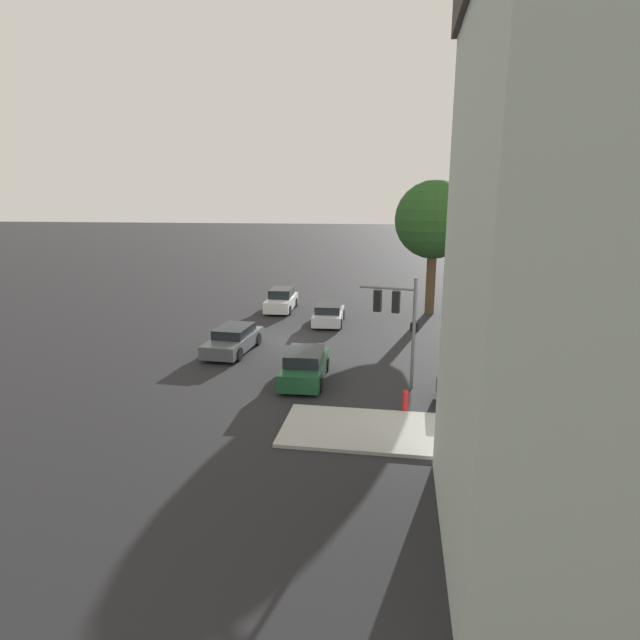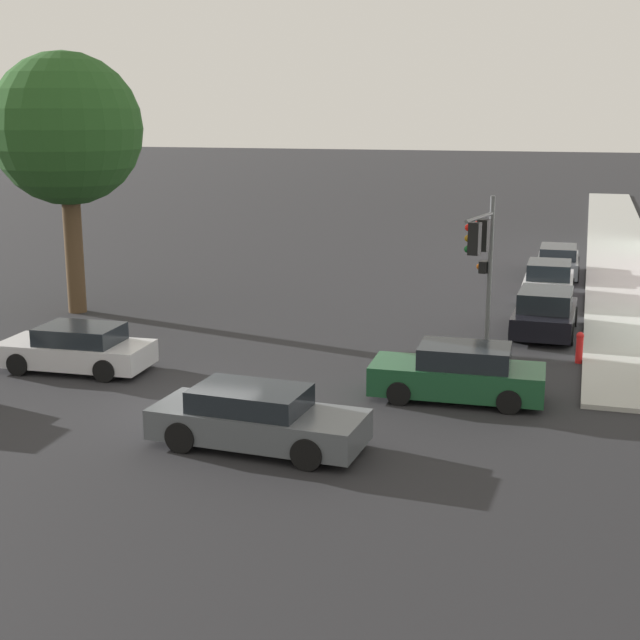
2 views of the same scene
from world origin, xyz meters
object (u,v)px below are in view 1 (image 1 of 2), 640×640
crossing_car_1 (329,314)px  crossing_car_2 (305,366)px  fire_hydrant (405,401)px  street_tree (434,220)px  crossing_car_0 (234,340)px  crossing_car_3 (281,300)px  parked_car_0 (492,389)px  traffic_signal (396,311)px

crossing_car_1 → crossing_car_2: size_ratio=0.98×
crossing_car_2 → crossing_car_1: bearing=0.2°
crossing_car_2 → fire_hydrant: 5.19m
street_tree → crossing_car_0: size_ratio=1.94×
crossing_car_2 → crossing_car_3: 14.72m
crossing_car_1 → fire_hydrant: 14.26m
crossing_car_3 → crossing_car_1: bearing=45.8°
parked_car_0 → fire_hydrant: bearing=-159.4°
crossing_car_0 → crossing_car_1: size_ratio=1.10×
crossing_car_1 → fire_hydrant: (13.44, 4.77, -0.13)m
street_tree → crossing_car_0: bearing=-44.3°
fire_hydrant → parked_car_0: bearing=109.2°
traffic_signal → crossing_car_3: size_ratio=1.03×
street_tree → fire_hydrant: size_ratio=9.90×
traffic_signal → fire_hydrant: 4.00m
crossing_car_1 → parked_car_0: 14.69m
crossing_car_2 → fire_hydrant: crossing_car_2 is taller
traffic_signal → crossing_car_3: bearing=41.5°
crossing_car_2 → fire_hydrant: bearing=-125.7°
crossing_car_2 → parked_car_0: parked_car_0 is taller
street_tree → crossing_car_1: (4.04, -6.58, -5.81)m
traffic_signal → parked_car_0: (1.72, 3.73, -2.56)m
crossing_car_3 → street_tree: bearing=90.4°
fire_hydrant → crossing_car_0: bearing=-126.7°
street_tree → crossing_car_2: size_ratio=2.09×
street_tree → crossing_car_2: bearing=-22.8°
crossing_car_3 → parked_car_0: size_ratio=1.08×
parked_car_0 → crossing_car_3: bearing=128.5°
crossing_car_3 → fire_hydrant: size_ratio=4.96×
traffic_signal → crossing_car_2: (-0.01, -3.87, -2.59)m
street_tree → fire_hydrant: street_tree is taller
traffic_signal → crossing_car_3: (-14.06, -8.25, -2.52)m
crossing_car_0 → crossing_car_1: (-6.87, 4.06, -0.02)m
crossing_car_2 → fire_hydrant: (2.87, 4.33, -0.18)m
crossing_car_1 → crossing_car_3: size_ratio=0.94×
street_tree → crossing_car_1: size_ratio=2.14×
crossing_car_0 → fire_hydrant: bearing=56.3°
traffic_signal → parked_car_0: traffic_signal is taller
crossing_car_1 → fire_hydrant: crossing_car_1 is taller
crossing_car_1 → crossing_car_2: 10.58m
traffic_signal → crossing_car_1: traffic_signal is taller
crossing_car_1 → crossing_car_3: (-3.48, -3.93, 0.12)m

